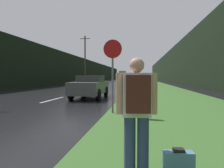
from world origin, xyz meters
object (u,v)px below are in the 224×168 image
(suitcase, at_px, (178,166))
(delivery_truck, at_px, (123,75))
(stop_sign, at_px, (113,68))
(hitchhiker_with_backpack, at_px, (137,109))
(car_passing_near, at_px, (90,86))

(suitcase, height_order, delivery_truck, delivery_truck)
(stop_sign, relative_size, delivery_truck, 0.32)
(hitchhiker_with_backpack, distance_m, car_passing_near, 10.25)
(stop_sign, bearing_deg, suitcase, -72.07)
(hitchhiker_with_backpack, bearing_deg, delivery_truck, 89.34)
(delivery_truck, bearing_deg, hitchhiker_with_backpack, -84.81)
(delivery_truck, bearing_deg, car_passing_near, -86.72)
(suitcase, distance_m, car_passing_near, 10.49)
(hitchhiker_with_backpack, distance_m, suitcase, 0.90)
(suitcase, xyz_separation_m, delivery_truck, (-7.56, 77.36, 1.72))
(delivery_truck, bearing_deg, suitcase, -84.42)
(suitcase, height_order, car_passing_near, car_passing_near)
(car_passing_near, xyz_separation_m, delivery_truck, (-3.88, 67.55, 1.17))
(stop_sign, distance_m, hitchhiker_with_backpack, 4.76)
(suitcase, bearing_deg, stop_sign, 102.08)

